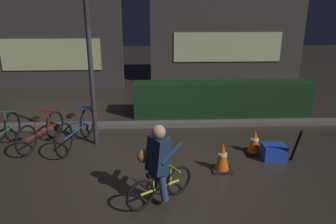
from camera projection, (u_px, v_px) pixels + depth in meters
ground_plane at (159, 169)px, 5.86m from camera, size 40.00×40.00×0.00m
sidewalk_curb at (157, 124)px, 7.93m from camera, size 12.00×0.24×0.12m
hedge_row at (222, 98)px, 8.74m from camera, size 4.80×0.70×0.92m
storefront_left at (51, 39)px, 11.32m from camera, size 4.98×0.54×3.57m
storefront_right at (228, 14)px, 12.01m from camera, size 5.87×0.54×5.19m
street_post at (91, 76)px, 6.48m from camera, size 0.10×0.10×2.98m
parked_bike_leftmost at (0, 134)px, 6.56m from camera, size 0.46×1.63×0.75m
parked_bike_left_mid at (41, 131)px, 6.74m from camera, size 0.58×1.50×0.72m
parked_bike_center_left at (76, 130)px, 6.72m from camera, size 0.53×1.71×0.80m
traffic_cone_near at (222, 157)px, 5.73m from camera, size 0.36×0.36×0.54m
traffic_cone_far at (254, 142)px, 6.45m from camera, size 0.36×0.36×0.50m
blue_crate at (274, 152)px, 6.19m from camera, size 0.44×0.32×0.30m
cyclist at (158, 164)px, 4.68m from camera, size 1.00×0.71×1.25m
closed_umbrella at (296, 146)px, 5.90m from camera, size 0.12×0.45×0.77m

